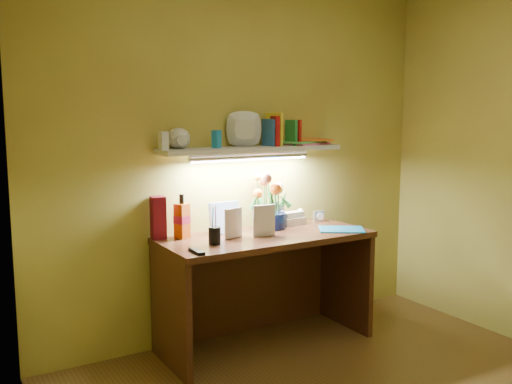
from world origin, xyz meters
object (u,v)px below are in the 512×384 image
Objects in this scene: flower_bouquet at (270,201)px; desk_clock at (319,216)px; whisky_bottle at (182,216)px; telephone at (291,217)px; desk at (266,290)px.

flower_bouquet is 4.89× the size of desk_clock.
whisky_bottle is at bearing -163.95° from desk_clock.
telephone is 0.85m from whisky_bottle.
desk is at bearing -154.30° from telephone.
flower_bouquet is at bearing -160.29° from desk_clock.
desk is 0.60m from flower_bouquet.
desk is at bearing -20.18° from whisky_bottle.
desk is 0.58m from telephone.
telephone is at bearing 10.90° from flower_bouquet.
whisky_bottle is at bearing 177.63° from flower_bouquet.
desk is 0.75m from whisky_bottle.
flower_bouquet reaches higher than desk_clock.
flower_bouquet is 1.34× the size of whisky_bottle.
flower_bouquet is at bearing 49.86° from desk.
desk is 0.73m from desk_clock.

